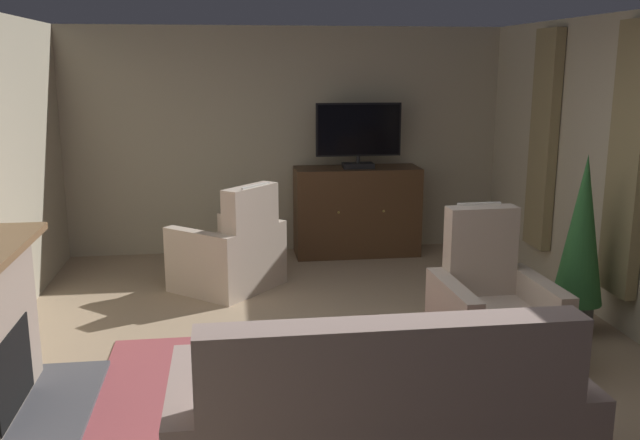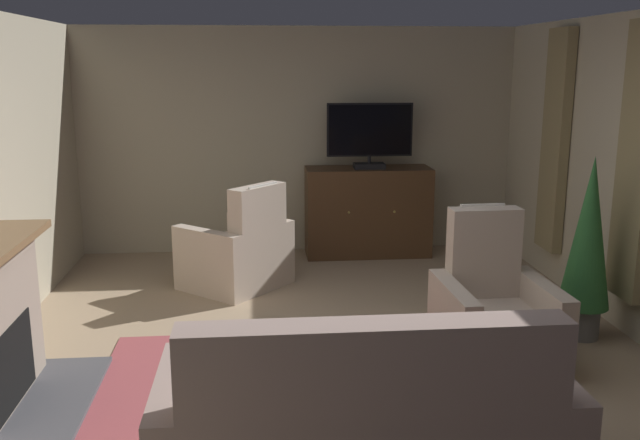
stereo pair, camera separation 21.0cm
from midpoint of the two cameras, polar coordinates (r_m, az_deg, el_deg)
name	(u,v)px [view 1 (the left image)]	position (r m, az deg, el deg)	size (l,w,h in m)	color
ground_plane	(332,380)	(5.05, -0.26, -13.04)	(5.63, 7.60, 0.04)	tan
wall_back	(286,141)	(8.13, -3.55, 6.52)	(5.63, 0.10, 2.59)	#B2A88E
curtain_panel_near	(628,161)	(5.96, 23.10, 4.47)	(0.10, 0.44, 2.18)	#8E7F56
curtain_panel_far	(543,141)	(7.28, 17.12, 6.27)	(0.10, 0.44, 2.18)	#8E7F56
rug_central	(301,392)	(4.83, -2.86, -13.99)	(2.75, 2.15, 0.01)	#9E474C
tv_cabinet	(357,213)	(8.01, 2.28, 0.57)	(1.42, 0.55, 1.02)	#352315
television	(359,134)	(7.81, 2.41, 7.10)	(0.96, 0.20, 0.73)	black
coffee_table	(322,339)	(4.72, -1.10, -9.78)	(0.92, 0.55, 0.43)	brown
tv_remote	(285,328)	(4.74, -4.17, -8.87)	(0.17, 0.05, 0.02)	black
sofa_floral	(377,433)	(3.70, 3.03, -17.09)	(2.09, 0.95, 1.05)	#A3897F
armchair_in_far_corner	(492,315)	(5.38, 12.90, -7.61)	(0.83, 0.90, 1.13)	#C6B29E
armchair_facing_sofa	(231,255)	(6.89, -8.22, -2.84)	(1.20, 1.21, 1.07)	#C6B29E
potted_plant_on_hearth_side	(581,239)	(5.92, 19.76, -1.48)	(0.40, 0.40, 1.48)	slate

